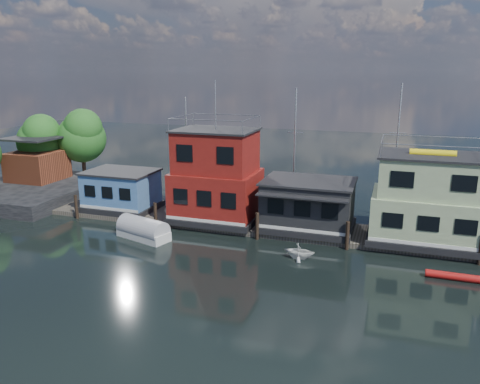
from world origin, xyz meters
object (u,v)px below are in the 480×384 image
(houseboat_green, at_px, (428,201))
(red_kayak, at_px, (454,276))
(houseboat_red, at_px, (216,178))
(houseboat_dark, at_px, (308,205))
(tarp_runabout, at_px, (143,230))
(houseboat_blue, at_px, (122,190))
(dinghy_white, at_px, (299,251))

(houseboat_green, height_order, red_kayak, houseboat_green)
(houseboat_red, xyz_separation_m, houseboat_dark, (8.00, -0.02, -1.69))
(tarp_runabout, bearing_deg, houseboat_blue, 151.52)
(houseboat_green, height_order, dinghy_white, houseboat_green)
(houseboat_blue, height_order, houseboat_green, houseboat_green)
(houseboat_dark, height_order, red_kayak, houseboat_dark)
(dinghy_white, bearing_deg, red_kayak, -92.13)
(dinghy_white, height_order, tarp_runabout, tarp_runabout)
(tarp_runabout, bearing_deg, houseboat_dark, 41.36)
(houseboat_red, bearing_deg, houseboat_blue, -180.00)
(houseboat_green, bearing_deg, tarp_runabout, -165.53)
(houseboat_green, distance_m, tarp_runabout, 22.05)
(houseboat_red, relative_size, houseboat_dark, 1.60)
(houseboat_green, xyz_separation_m, dinghy_white, (-8.53, -5.61, -2.98))
(houseboat_green, distance_m, red_kayak, 7.00)
(red_kayak, bearing_deg, houseboat_green, 105.59)
(houseboat_red, xyz_separation_m, tarp_runabout, (-4.17, -5.46, -3.42))
(houseboat_dark, bearing_deg, houseboat_red, 179.86)
(houseboat_green, relative_size, dinghy_white, 3.86)
(houseboat_dark, height_order, tarp_runabout, houseboat_dark)
(dinghy_white, height_order, red_kayak, dinghy_white)
(houseboat_dark, xyz_separation_m, houseboat_green, (9.00, 0.02, 1.13))
(houseboat_blue, relative_size, red_kayak, 1.88)
(houseboat_green, xyz_separation_m, red_kayak, (1.57, -5.97, -3.30))
(tarp_runabout, xyz_separation_m, red_kayak, (22.74, -0.51, -0.43))
(red_kayak, bearing_deg, tarp_runabout, 179.58)
(houseboat_blue, distance_m, houseboat_red, 9.69)
(houseboat_red, height_order, houseboat_dark, houseboat_red)
(houseboat_dark, relative_size, red_kayak, 2.18)
(houseboat_dark, distance_m, tarp_runabout, 13.45)
(houseboat_blue, bearing_deg, tarp_runabout, -45.73)
(houseboat_green, bearing_deg, dinghy_white, -146.67)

